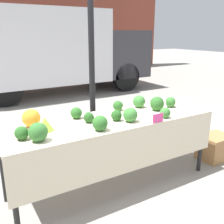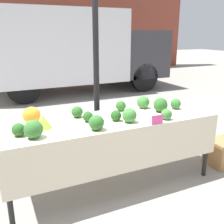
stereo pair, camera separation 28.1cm
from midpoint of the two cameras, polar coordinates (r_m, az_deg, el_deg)
The scene contains 20 objects.
ground_plane at distance 3.18m, azimuth -2.62°, elevation -15.44°, with size 40.00×40.00×0.00m, color gray.
tent_pole at distance 3.22m, azimuth -6.89°, elevation 7.88°, with size 0.07×0.07×2.41m.
parked_truck at distance 7.89m, azimuth -13.66°, elevation 13.23°, with size 5.15×2.21×2.31m.
market_table at distance 2.82m, azimuth -2.22°, elevation -3.88°, with size 2.36×0.71×0.80m.
orange_cauliflower at distance 2.75m, azimuth -20.03°, elevation -1.29°, with size 0.18×0.18×0.18m.
romanesco_head at distance 2.60m, azimuth -17.43°, elevation -2.58°, with size 0.17×0.17×0.13m.
broccoli_head_0 at distance 2.72m, azimuth 1.07°, elevation -0.65°, with size 0.15×0.15×0.15m.
broccoli_head_1 at distance 2.37m, azimuth -19.13°, elevation -4.21°, with size 0.17×0.17×0.17m.
broccoli_head_2 at distance 3.32m, azimuth 10.29°, elevation 2.09°, with size 0.13×0.13×0.13m.
broccoli_head_3 at distance 2.49m, azimuth -5.85°, elevation -2.46°, with size 0.15×0.15×0.15m.
broccoli_head_4 at distance 3.13m, azimuth -1.26°, elevation 1.34°, with size 0.12×0.12×0.12m.
broccoli_head_5 at distance 2.73m, azimuth -8.02°, elevation -1.23°, with size 0.11×0.11×0.11m.
broccoli_head_6 at distance 3.15m, azimuth 7.29°, elevation 1.77°, with size 0.17×0.17×0.17m.
broccoli_head_7 at distance 2.46m, azimuth -22.26°, elevation -4.33°, with size 0.12×0.12×0.12m.
broccoli_head_8 at distance 2.76m, azimuth -1.94°, elevation -0.79°, with size 0.12×0.12×0.12m.
broccoli_head_9 at distance 2.88m, azimuth -10.57°, elevation -0.27°, with size 0.13×0.13×0.13m.
broccoli_head_10 at distance 3.26m, azimuth 3.47°, elevation 2.26°, with size 0.15×0.15×0.15m.
broccoli_head_11 at distance 2.89m, azimuth 8.81°, elevation -0.18°, with size 0.12×0.12×0.12m.
price_sign at distance 2.73m, azimuth 7.09°, elevation -1.37°, with size 0.14×0.01×0.10m.
produce_crate at distance 3.89m, azimuth 19.57°, elevation -7.27°, with size 0.42×0.34×0.34m.
Camera 1 is at (-1.38, -2.31, 1.70)m, focal length 42.00 mm.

